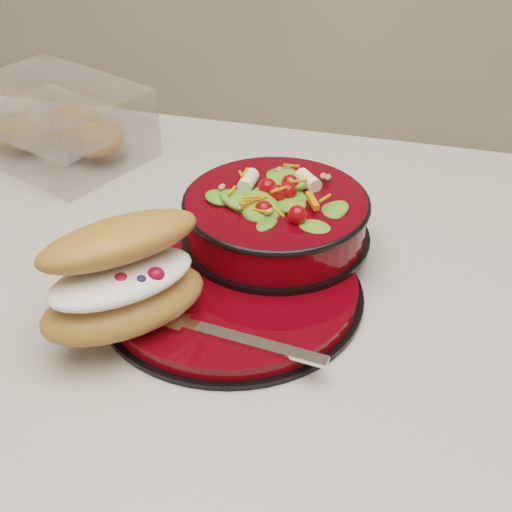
% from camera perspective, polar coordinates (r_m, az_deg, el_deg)
% --- Properties ---
extents(dinner_plate, '(0.27, 0.27, 0.02)m').
position_cam_1_polar(dinner_plate, '(0.72, -1.91, -2.64)').
color(dinner_plate, black).
rests_on(dinner_plate, island_counter).
extents(salad_bowl, '(0.20, 0.20, 0.09)m').
position_cam_1_polar(salad_bowl, '(0.75, 1.61, 3.51)').
color(salad_bowl, black).
rests_on(salad_bowl, dinner_plate).
extents(croissant, '(0.17, 0.19, 0.10)m').
position_cam_1_polar(croissant, '(0.65, -10.47, -1.68)').
color(croissant, '#AB6E34').
rests_on(croissant, dinner_plate).
extents(fork, '(0.18, 0.04, 0.00)m').
position_cam_1_polar(fork, '(0.64, -2.52, -6.30)').
color(fork, silver).
rests_on(fork, dinner_plate).
extents(pastry_box, '(0.27, 0.24, 0.09)m').
position_cam_1_polar(pastry_box, '(1.01, -15.63, 10.19)').
color(pastry_box, white).
rests_on(pastry_box, island_counter).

